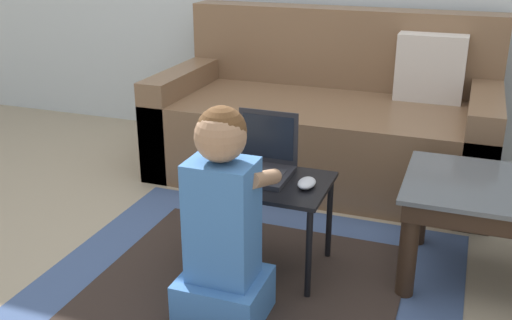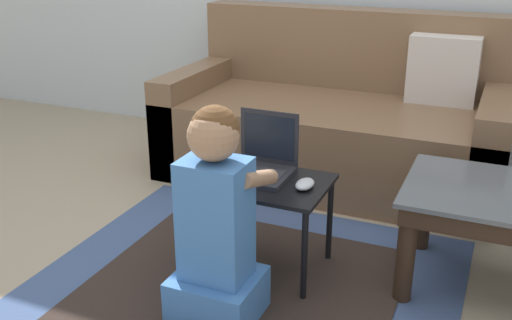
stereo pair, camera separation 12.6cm
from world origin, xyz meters
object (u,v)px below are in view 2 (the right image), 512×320
(couch, at_px, (338,122))
(laptop_desk, at_px, (260,191))
(computer_mouse, at_px, (305,184))
(person_seated, at_px, (216,226))
(laptop, at_px, (261,165))

(couch, relative_size, laptop_desk, 3.38)
(computer_mouse, xyz_separation_m, person_seated, (-0.19, -0.37, -0.04))
(computer_mouse, relative_size, person_seated, 0.14)
(couch, height_order, computer_mouse, couch)
(couch, xyz_separation_m, laptop, (-0.02, -1.07, 0.13))
(laptop_desk, bearing_deg, laptop, 110.95)
(laptop, bearing_deg, laptop_desk, -69.05)
(laptop, distance_m, computer_mouse, 0.22)
(couch, height_order, laptop_desk, couch)
(couch, bearing_deg, laptop_desk, -89.72)
(person_seated, bearing_deg, laptop_desk, 89.44)
(couch, xyz_separation_m, person_seated, (0.00, -1.51, 0.06))
(computer_mouse, bearing_deg, laptop_desk, 178.19)
(laptop_desk, distance_m, computer_mouse, 0.20)
(laptop_desk, height_order, laptop, laptop)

